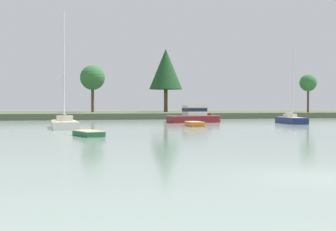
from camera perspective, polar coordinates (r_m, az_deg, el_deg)
ground_plane at (r=15.09m, az=18.31°, el=-7.59°), size 525.15×525.15×0.00m
far_shore_bank at (r=102.58m, az=-10.56°, el=0.18°), size 236.32×54.28×1.06m
sailboat_white at (r=47.58m, az=-13.21°, el=-1.29°), size 2.61×8.80×12.99m
dinghy_green at (r=34.49m, az=-10.21°, el=-2.39°), size 2.43×3.66×0.58m
dinghy_orange at (r=50.98m, az=3.44°, el=-1.18°), size 1.94×4.01×0.74m
sailboat_navy at (r=61.52m, az=15.55°, el=-0.77°), size 3.64×7.71×10.64m
cruiser_maroon at (r=62.20m, az=3.89°, el=-0.38°), size 8.46×3.60×4.41m
shore_tree_far_right at (r=96.18m, az=17.61°, el=3.99°), size 3.49×3.49×7.85m
shore_tree_right at (r=98.81m, az=-0.29°, el=5.98°), size 7.36×7.36×14.05m
shore_tree_left at (r=96.44m, az=-9.70°, el=4.80°), size 5.32×5.32×10.07m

